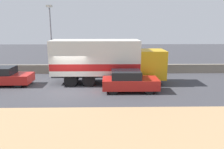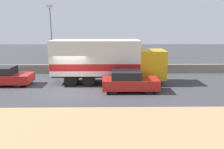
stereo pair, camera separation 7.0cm
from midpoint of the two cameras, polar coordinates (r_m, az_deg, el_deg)
The scene contains 7 objects.
ground_plane at distance 16.85m, azimuth -11.17°, elevation -4.09°, with size 80.00×80.00×0.00m, color #38383D.
dirt_shoulder_foreground at distance 10.78m, azimuth -17.42°, elevation -14.34°, with size 60.00×6.14×0.04m.
stone_wall_backdrop at distance 22.45m, azimuth -8.63°, elevation 1.43°, with size 60.00×0.35×0.90m.
street_lamp at distance 21.79m, azimuth -15.74°, elevation 9.80°, with size 0.56×0.28×6.62m.
box_truck at distance 18.15m, azimuth -2.10°, elevation 3.80°, with size 9.29×2.60×3.63m.
car_hatchback at distance 16.13m, azimuth 4.39°, elevation -1.75°, with size 4.09×1.83×1.57m.
car_sedan_second at distance 19.79m, azimuth -26.54°, elevation -0.43°, with size 4.26×1.87×1.53m.
Camera 1 is at (2.92, -15.86, 4.84)m, focal length 35.00 mm.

